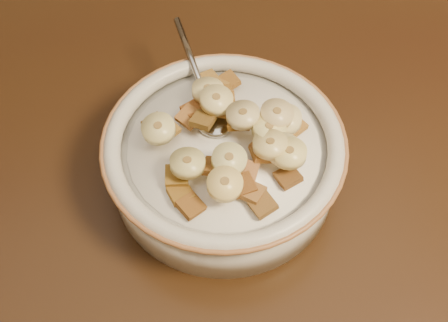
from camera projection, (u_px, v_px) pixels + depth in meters
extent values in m
cube|color=black|center=(200.00, 114.00, 0.64)|extent=(1.42, 0.93, 0.04)
cylinder|color=silver|center=(224.00, 163.00, 0.55)|extent=(0.22, 0.22, 0.05)
cylinder|color=white|center=(224.00, 147.00, 0.53)|extent=(0.18, 0.18, 0.00)
ellipsoid|color=#9B9B9B|center=(213.00, 117.00, 0.54)|extent=(0.05, 0.06, 0.01)
cube|color=brown|center=(191.00, 206.00, 0.48)|extent=(0.03, 0.03, 0.01)
cube|color=brown|center=(181.00, 194.00, 0.49)|extent=(0.03, 0.03, 0.01)
cube|color=brown|center=(224.00, 109.00, 0.53)|extent=(0.02, 0.02, 0.01)
cube|color=olive|center=(209.00, 80.00, 0.56)|extent=(0.03, 0.03, 0.01)
cube|color=brown|center=(177.00, 175.00, 0.49)|extent=(0.02, 0.02, 0.01)
cube|color=brown|center=(166.00, 129.00, 0.52)|extent=(0.03, 0.03, 0.01)
cube|color=brown|center=(243.00, 185.00, 0.49)|extent=(0.02, 0.02, 0.01)
cube|color=brown|center=(155.00, 124.00, 0.53)|extent=(0.03, 0.03, 0.01)
cube|color=brown|center=(228.00, 81.00, 0.57)|extent=(0.03, 0.03, 0.01)
cube|color=#623410|center=(239.00, 121.00, 0.52)|extent=(0.02, 0.02, 0.01)
cube|color=#925C34|center=(246.00, 171.00, 0.50)|extent=(0.03, 0.03, 0.01)
cube|color=#9B5A23|center=(225.00, 101.00, 0.55)|extent=(0.02, 0.02, 0.01)
cube|color=brown|center=(203.00, 120.00, 0.52)|extent=(0.03, 0.03, 0.01)
cube|color=olive|center=(189.00, 117.00, 0.53)|extent=(0.03, 0.03, 0.01)
cube|color=olive|center=(217.00, 87.00, 0.56)|extent=(0.03, 0.03, 0.01)
cube|color=brown|center=(215.00, 166.00, 0.49)|extent=(0.03, 0.03, 0.01)
cube|color=#9D6830|center=(294.00, 126.00, 0.53)|extent=(0.03, 0.03, 0.01)
cube|color=brown|center=(158.00, 125.00, 0.53)|extent=(0.03, 0.03, 0.01)
cube|color=brown|center=(264.00, 147.00, 0.51)|extent=(0.03, 0.03, 0.01)
cube|color=brown|center=(288.00, 177.00, 0.50)|extent=(0.03, 0.03, 0.01)
cube|color=brown|center=(263.00, 205.00, 0.48)|extent=(0.03, 0.03, 0.01)
cube|color=#97521F|center=(194.00, 109.00, 0.54)|extent=(0.03, 0.03, 0.01)
cube|color=olive|center=(262.00, 154.00, 0.51)|extent=(0.02, 0.02, 0.01)
cube|color=brown|center=(252.00, 192.00, 0.49)|extent=(0.03, 0.03, 0.01)
cube|color=brown|center=(219.00, 93.00, 0.55)|extent=(0.03, 0.03, 0.01)
cylinder|color=#FDDA8D|center=(208.00, 91.00, 0.54)|extent=(0.04, 0.04, 0.01)
cylinder|color=#CEBC7A|center=(188.00, 163.00, 0.49)|extent=(0.04, 0.04, 0.01)
cylinder|color=#D9C884|center=(158.00, 129.00, 0.51)|extent=(0.04, 0.04, 0.01)
cylinder|color=#C9B97E|center=(243.00, 115.00, 0.51)|extent=(0.03, 0.03, 0.01)
cylinder|color=#DDC985|center=(284.00, 150.00, 0.50)|extent=(0.04, 0.04, 0.01)
cylinder|color=#F9DB77|center=(225.00, 184.00, 0.47)|extent=(0.04, 0.04, 0.02)
cylinder|color=#D4CB7E|center=(229.00, 160.00, 0.49)|extent=(0.04, 0.04, 0.02)
cylinder|color=#D4C989|center=(270.00, 144.00, 0.50)|extent=(0.04, 0.04, 0.01)
cylinder|color=#CEB580|center=(277.00, 114.00, 0.52)|extent=(0.03, 0.03, 0.01)
cylinder|color=#FCE98C|center=(269.00, 129.00, 0.51)|extent=(0.04, 0.04, 0.02)
cylinder|color=beige|center=(216.00, 100.00, 0.52)|extent=(0.04, 0.04, 0.01)
cylinder|color=#D4C867|center=(289.00, 153.00, 0.49)|extent=(0.03, 0.03, 0.01)
cylinder|color=#F1E098|center=(285.00, 119.00, 0.52)|extent=(0.03, 0.03, 0.02)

